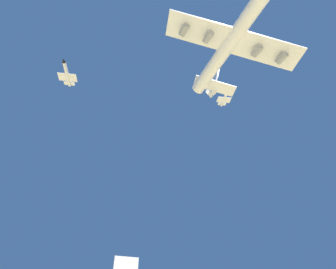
# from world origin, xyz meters

# --- Properties ---
(carrier_jet) EXTENTS (56.13, 65.01, 23.08)m
(carrier_jet) POSITION_xyz_m (-38.74, 37.87, 102.07)
(carrier_jet) COLOR white
(chase_jet_left_wing) EXTENTS (12.06, 13.51, 4.00)m
(chase_jet_left_wing) POSITION_xyz_m (-72.80, 12.67, 107.97)
(chase_jet_left_wing) COLOR silver
(chase_jet_right_wing) EXTENTS (12.06, 13.51, 4.00)m
(chase_jet_right_wing) POSITION_xyz_m (3.73, -23.33, 90.41)
(chase_jet_right_wing) COLOR silver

